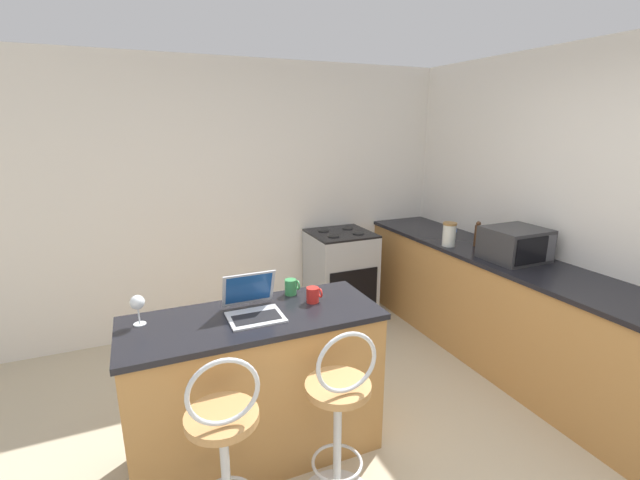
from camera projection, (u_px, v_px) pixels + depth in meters
wall_back at (251, 197)px, 4.25m from camera, size 12.00×0.06×2.60m
breakfast_bar at (257, 386)px, 2.59m from camera, size 1.48×0.59×0.94m
counter_right at (494, 306)px, 3.74m from camera, size 0.66×3.12×0.94m
bar_stool_near at (225, 457)px, 1.99m from camera, size 0.40×0.40×1.06m
bar_stool_far at (339, 423)px, 2.21m from camera, size 0.40×0.40×1.06m
laptop at (253, 304)px, 2.47m from camera, size 0.31×0.32×0.24m
microwave at (515, 244)px, 3.45m from camera, size 0.46×0.40×0.26m
stove_range at (340, 276)px, 4.48m from camera, size 0.61×0.61×0.95m
mug_red at (313, 295)px, 2.64m from camera, size 0.10×0.08×0.09m
storage_jar at (449, 234)px, 3.85m from camera, size 0.12×0.12×0.22m
mug_green at (291, 287)px, 2.76m from camera, size 0.09×0.08×0.10m
mug_blue at (450, 231)px, 4.19m from camera, size 0.10×0.08×0.10m
pepper_mill at (477, 234)px, 3.84m from camera, size 0.06×0.06×0.23m
wine_glass_short at (137, 303)px, 2.32m from camera, size 0.08×0.08×0.17m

